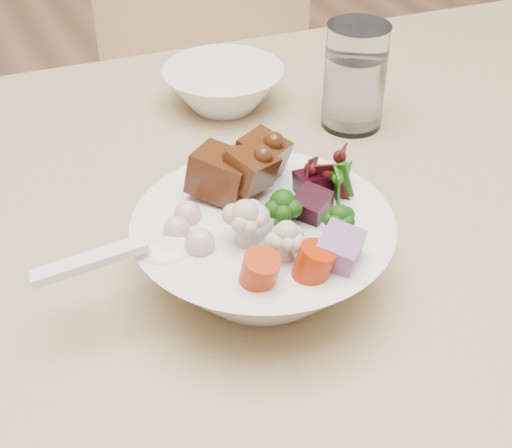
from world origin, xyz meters
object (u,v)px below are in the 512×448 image
(chair_far, at_px, (219,67))
(side_bowl, at_px, (223,87))
(food_bowl, at_px, (264,245))
(dining_table, at_px, (412,219))
(water_glass, at_px, (354,81))

(chair_far, relative_size, side_bowl, 6.15)
(food_bowl, xyz_separation_m, side_bowl, (0.10, 0.33, -0.01))
(dining_table, height_order, chair_far, chair_far)
(chair_far, relative_size, water_glass, 7.38)
(chair_far, bearing_deg, dining_table, -81.73)
(dining_table, xyz_separation_m, chair_far, (0.02, 0.66, -0.09))
(chair_far, height_order, water_glass, chair_far)
(dining_table, bearing_deg, side_bowl, 125.90)
(water_glass, bearing_deg, chair_far, 85.52)
(food_bowl, bearing_deg, chair_far, 70.02)
(dining_table, xyz_separation_m, water_glass, (-0.02, 0.13, 0.13))
(chair_far, bearing_deg, water_glass, -84.04)
(dining_table, distance_m, side_bowl, 0.30)
(food_bowl, distance_m, water_glass, 0.32)
(side_bowl, bearing_deg, chair_far, 68.10)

